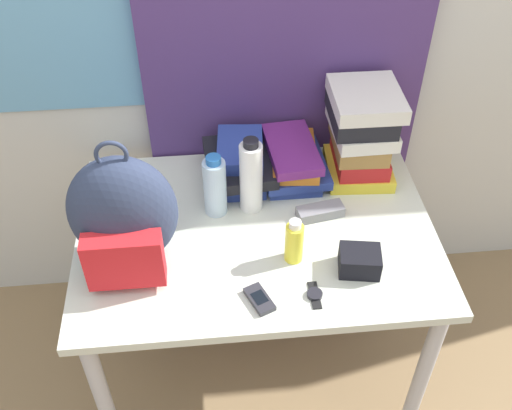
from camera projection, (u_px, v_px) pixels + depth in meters
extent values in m
cube|color=#4C336B|center=(288.00, 4.00, 1.84)|extent=(0.95, 0.04, 2.50)
cube|color=beige|center=(256.00, 232.00, 1.89)|extent=(1.12, 0.79, 0.03)
cylinder|color=#B2B2B7|center=(105.00, 402.00, 1.85)|extent=(0.05, 0.05, 0.68)
cylinder|color=#B2B2B7|center=(423.00, 374.00, 1.92)|extent=(0.05, 0.05, 0.68)
cylinder|color=#B2B2B7|center=(120.00, 243.00, 2.35)|extent=(0.05, 0.05, 0.68)
cylinder|color=#B2B2B7|center=(372.00, 225.00, 2.42)|extent=(0.05, 0.05, 0.68)
ellipsoid|color=#2D3851|center=(123.00, 212.00, 1.67)|extent=(0.31, 0.19, 0.37)
cube|color=red|center=(124.00, 260.00, 1.63)|extent=(0.21, 0.07, 0.17)
torus|color=#2D3851|center=(111.00, 155.00, 1.53)|extent=(0.09, 0.01, 0.09)
cube|color=navy|center=(240.00, 173.00, 2.04)|extent=(0.16, 0.24, 0.06)
cube|color=black|center=(239.00, 162.00, 2.00)|extent=(0.24, 0.30, 0.04)
cube|color=navy|center=(240.00, 149.00, 1.98)|extent=(0.17, 0.24, 0.05)
cube|color=navy|center=(292.00, 173.00, 2.06)|extent=(0.18, 0.24, 0.03)
cube|color=navy|center=(293.00, 165.00, 2.04)|extent=(0.23, 0.28, 0.03)
cube|color=orange|center=(294.00, 156.00, 2.02)|extent=(0.17, 0.28, 0.04)
cube|color=#6B2370|center=(292.00, 149.00, 1.99)|extent=(0.18, 0.29, 0.03)
cube|color=yellow|center=(358.00, 168.00, 2.07)|extent=(0.23, 0.24, 0.04)
cube|color=red|center=(360.00, 156.00, 2.04)|extent=(0.18, 0.23, 0.06)
cube|color=olive|center=(359.00, 140.00, 2.00)|extent=(0.17, 0.25, 0.06)
cube|color=silver|center=(362.00, 127.00, 1.97)|extent=(0.20, 0.26, 0.05)
cube|color=black|center=(361.00, 113.00, 1.93)|extent=(0.20, 0.25, 0.06)
cube|color=silver|center=(366.00, 98.00, 1.90)|extent=(0.22, 0.25, 0.05)
cylinder|color=silver|center=(215.00, 188.00, 1.87)|extent=(0.07, 0.07, 0.20)
cylinder|color=#286BB7|center=(213.00, 160.00, 1.80)|extent=(0.05, 0.05, 0.02)
cylinder|color=white|center=(251.00, 178.00, 1.87)|extent=(0.07, 0.07, 0.25)
cylinder|color=black|center=(251.00, 143.00, 1.78)|extent=(0.05, 0.05, 0.02)
cylinder|color=yellow|center=(294.00, 243.00, 1.74)|extent=(0.05, 0.05, 0.13)
cylinder|color=white|center=(295.00, 224.00, 1.69)|extent=(0.04, 0.04, 0.02)
cube|color=#2D2D33|center=(259.00, 299.00, 1.66)|extent=(0.09, 0.11, 0.02)
cube|color=black|center=(259.00, 297.00, 1.66)|extent=(0.05, 0.06, 0.00)
cube|color=gray|center=(320.00, 212.00, 1.91)|extent=(0.16, 0.08, 0.04)
cube|color=black|center=(360.00, 261.00, 1.73)|extent=(0.13, 0.11, 0.07)
cube|color=black|center=(315.00, 295.00, 1.68)|extent=(0.03, 0.10, 0.00)
cylinder|color=#232328|center=(315.00, 294.00, 1.68)|extent=(0.04, 0.04, 0.01)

